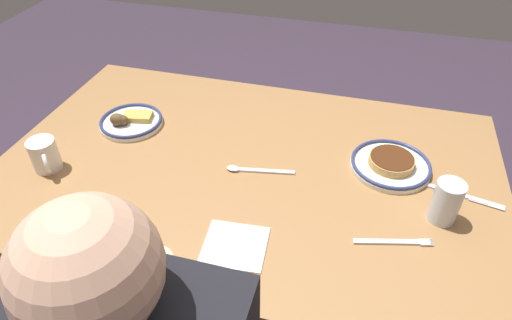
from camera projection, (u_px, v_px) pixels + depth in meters
The scene contains 10 objects.
ground_plane at pixel (250, 306), 1.75m from camera, with size 6.00×6.00×0.00m, color #342937.
dining_table at pixel (248, 185), 1.35m from camera, with size 1.46×0.94×0.73m.
plate_near_main at pixel (130, 121), 1.45m from camera, with size 0.20×0.20×0.05m.
plate_center_pancakes at pixel (391, 164), 1.28m from camera, with size 0.23×0.23×0.04m.
coffee_mug at pixel (45, 155), 1.26m from camera, with size 0.09×0.10×0.10m.
drinking_glass at pixel (446, 203), 1.10m from camera, with size 0.07×0.07×0.12m.
paper_napkin at pixel (235, 245), 1.06m from camera, with size 0.15×0.14×0.00m, color white.
fork_near at pixel (393, 242), 1.07m from camera, with size 0.19×0.06×0.01m.
butter_knife at pixel (461, 195), 1.19m from camera, with size 0.22×0.06×0.01m.
tea_spoon at pixel (251, 170), 1.27m from camera, with size 0.20×0.05×0.01m.
Camera 1 is at (-0.29, 0.96, 1.55)m, focal length 30.94 mm.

